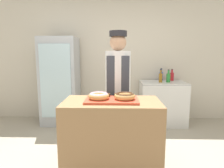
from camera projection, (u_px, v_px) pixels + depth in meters
wall_back at (115, 57)px, 4.31m from camera, size 8.00×0.06×2.70m
display_counter at (112, 138)px, 2.35m from camera, size 1.11×0.61×0.90m
serving_tray at (112, 100)px, 2.28m from camera, size 0.60×0.39×0.02m
donut_light_glaze at (99, 96)px, 2.26m from camera, size 0.24×0.24×0.07m
donut_chocolate_glaze at (125, 96)px, 2.25m from camera, size 0.24×0.24×0.07m
brownie_back_left at (107, 95)px, 2.41m from camera, size 0.08×0.08×0.03m
brownie_back_right at (117, 95)px, 2.41m from camera, size 0.08×0.08×0.03m
baker_person at (118, 90)px, 2.79m from camera, size 0.35×0.35×1.73m
beverage_fridge at (60, 81)px, 4.04m from camera, size 0.71×0.62×1.75m
chest_freezer at (162, 103)px, 4.06m from camera, size 0.89×0.62×0.86m
bottle_amber at (161, 77)px, 3.93m from camera, size 0.07×0.07×0.26m
bottle_green at (168, 77)px, 3.94m from camera, size 0.08×0.08×0.25m
bottle_red at (172, 76)px, 4.17m from camera, size 0.08×0.08×0.24m
bottle_blue at (161, 76)px, 4.19m from camera, size 0.07×0.07×0.26m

